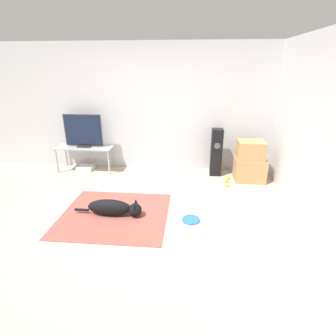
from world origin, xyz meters
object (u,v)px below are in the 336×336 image
(frisbee, at_px, (191,220))
(tennis_ball_near_speaker, at_px, (228,178))
(game_console, at_px, (86,168))
(floor_speaker, at_px, (216,152))
(cardboard_box_upper, at_px, (251,150))
(dog, at_px, (114,208))
(cardboard_box_lower, at_px, (249,169))
(tennis_ball_loose_on_carpet, at_px, (227,181))
(tv, at_px, (83,131))
(tennis_ball_by_boxes, at_px, (227,185))
(tv_stand, at_px, (85,149))

(frisbee, height_order, tennis_ball_near_speaker, tennis_ball_near_speaker)
(game_console, bearing_deg, floor_speaker, -0.20)
(cardboard_box_upper, xyz_separation_m, tennis_ball_near_speaker, (-0.38, -0.00, -0.58))
(dog, relative_size, cardboard_box_upper, 2.06)
(tennis_ball_near_speaker, bearing_deg, dog, -140.45)
(cardboard_box_lower, height_order, floor_speaker, floor_speaker)
(tennis_ball_loose_on_carpet, bearing_deg, game_console, 172.46)
(tv, bearing_deg, frisbee, -38.88)
(tennis_ball_by_boxes, bearing_deg, cardboard_box_lower, 39.31)
(frisbee, height_order, tv_stand, tv_stand)
(frisbee, bearing_deg, cardboard_box_lower, 54.77)
(frisbee, height_order, tv, tv)
(cardboard_box_lower, xyz_separation_m, floor_speaker, (-0.64, 0.21, 0.26))
(tennis_ball_near_speaker, height_order, tennis_ball_loose_on_carpet, same)
(cardboard_box_lower, relative_size, game_console, 1.74)
(cardboard_box_lower, distance_m, tennis_ball_by_boxes, 0.63)
(frisbee, bearing_deg, floor_speaker, 75.09)
(floor_speaker, bearing_deg, tennis_ball_loose_on_carpet, -62.65)
(tennis_ball_by_boxes, bearing_deg, frisbee, -118.54)
(dog, bearing_deg, cardboard_box_lower, 34.45)
(cardboard_box_lower, height_order, cardboard_box_upper, cardboard_box_upper)
(frisbee, bearing_deg, tennis_ball_loose_on_carpet, 64.42)
(floor_speaker, height_order, tv, tv)
(tv_stand, bearing_deg, cardboard_box_upper, -4.09)
(frisbee, relative_size, cardboard_box_lower, 0.46)
(frisbee, relative_size, tennis_ball_near_speaker, 3.92)
(dog, relative_size, cardboard_box_lower, 1.82)
(floor_speaker, distance_m, tennis_ball_loose_on_carpet, 0.62)
(cardboard_box_lower, distance_m, cardboard_box_upper, 0.39)
(frisbee, xyz_separation_m, tennis_ball_loose_on_carpet, (0.68, 1.41, 0.02))
(game_console, bearing_deg, cardboard_box_upper, -3.97)
(tv, relative_size, tennis_ball_near_speaker, 11.75)
(floor_speaker, xyz_separation_m, tv_stand, (-2.73, 0.01, -0.02))
(dog, xyz_separation_m, frisbee, (1.14, -0.03, -0.12))
(cardboard_box_upper, xyz_separation_m, floor_speaker, (-0.62, 0.23, -0.14))
(cardboard_box_upper, height_order, tennis_ball_by_boxes, cardboard_box_upper)
(tennis_ball_by_boxes, bearing_deg, tennis_ball_loose_on_carpet, 83.96)
(tennis_ball_by_boxes, relative_size, tennis_ball_near_speaker, 1.00)
(cardboard_box_lower, xyz_separation_m, cardboard_box_upper, (-0.02, -0.01, 0.39))
(frisbee, height_order, cardboard_box_upper, cardboard_box_upper)
(cardboard_box_lower, relative_size, tv_stand, 0.49)
(frisbee, relative_size, tv_stand, 0.22)
(cardboard_box_upper, relative_size, tennis_ball_by_boxes, 7.58)
(tennis_ball_near_speaker, relative_size, tennis_ball_loose_on_carpet, 1.00)
(tennis_ball_by_boxes, relative_size, game_console, 0.20)
(tennis_ball_by_boxes, height_order, tennis_ball_loose_on_carpet, same)
(frisbee, height_order, cardboard_box_lower, cardboard_box_lower)
(cardboard_box_lower, xyz_separation_m, game_console, (-3.40, 0.22, -0.18))
(frisbee, bearing_deg, game_console, 141.73)
(tv, xyz_separation_m, tennis_ball_near_speaker, (2.96, -0.25, -0.82))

